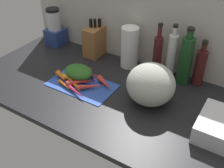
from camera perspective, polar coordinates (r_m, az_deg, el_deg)
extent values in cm
cube|color=black|center=(152.02, 0.04, -2.00)|extent=(170.00, 80.00, 3.00)
cube|color=#BCB7AD|center=(166.65, 7.20, 13.64)|extent=(170.00, 3.00, 60.00)
cube|color=#2D51B7|center=(156.68, -6.43, -0.13)|extent=(38.83, 22.62, 0.80)
cone|color=red|center=(162.26, -4.55, 1.97)|extent=(17.49, 7.06, 2.05)
cone|color=#B2264C|center=(148.23, -7.49, -1.79)|extent=(14.34, 6.36, 2.29)
cone|color=orange|center=(158.41, -7.50, 1.18)|extent=(17.94, 8.37, 3.58)
cone|color=orange|center=(154.55, -8.07, -0.05)|extent=(16.48, 10.57, 2.64)
cone|color=red|center=(155.48, -6.93, 0.44)|extent=(12.36, 13.13, 3.30)
cone|color=#B2264C|center=(156.04, -6.41, 0.38)|extent=(15.43, 10.51, 2.20)
cone|color=orange|center=(154.84, -9.92, -0.28)|extent=(12.00, 5.77, 2.17)
cone|color=red|center=(153.07, -1.48, 0.16)|extent=(13.90, 9.32, 3.52)
cone|color=#B2264C|center=(160.92, -4.11, 1.67)|extent=(14.14, 12.98, 2.01)
cone|color=orange|center=(156.07, -7.66, 0.31)|extent=(11.91, 12.91, 2.33)
cone|color=orange|center=(161.57, -10.67, 1.57)|extent=(10.76, 7.76, 3.57)
cone|color=#B2264C|center=(164.43, -6.92, 2.42)|extent=(12.10, 9.32, 2.63)
cone|color=red|center=(151.47, -4.40, -0.48)|extent=(13.88, 12.49, 3.06)
ellipsoid|color=#2D6023|center=(160.45, -7.11, 2.54)|extent=(17.89, 13.76, 7.57)
ellipsoid|color=#B2B7A8|center=(138.90, 8.22, -0.06)|extent=(25.19, 24.93, 22.08)
cube|color=#8F5D33|center=(183.67, -3.53, 9.09)|extent=(10.03, 17.01, 19.76)
cylinder|color=black|center=(178.93, -4.52, 12.75)|extent=(2.19, 2.19, 5.50)
cylinder|color=black|center=(178.65, -3.64, 12.75)|extent=(1.87, 1.87, 5.50)
cylinder|color=black|center=(178.81, -2.66, 12.80)|extent=(2.14, 2.14, 5.50)
cube|color=navy|center=(203.14, -11.82, 9.80)|extent=(12.21, 12.21, 11.75)
cylinder|color=silver|center=(198.27, -12.26, 13.07)|extent=(9.15, 9.15, 13.31)
cylinder|color=black|center=(195.67, -12.53, 15.11)|extent=(9.34, 9.34, 1.80)
cylinder|color=white|center=(168.38, 3.74, 7.76)|extent=(10.78, 10.78, 26.18)
cylinder|color=#471919|center=(161.54, 9.54, 5.73)|extent=(5.30, 5.30, 24.53)
cylinder|color=#471919|center=(154.58, 10.11, 10.81)|extent=(2.43, 2.43, 6.90)
cylinder|color=black|center=(152.93, 10.27, 12.26)|extent=(2.80, 2.80, 1.60)
cylinder|color=silver|center=(158.95, 12.44, 5.48)|extent=(5.46, 5.46, 27.57)
cylinder|color=silver|center=(151.82, 13.21, 10.80)|extent=(2.44, 2.44, 4.88)
cylinder|color=black|center=(150.57, 13.37, 11.92)|extent=(2.81, 2.81, 1.60)
cylinder|color=#19421E|center=(156.23, 15.28, 4.65)|extent=(7.33, 7.33, 28.42)
cylinder|color=#19421E|center=(148.97, 16.24, 10.08)|extent=(3.56, 3.56, 4.29)
cylinder|color=black|center=(147.82, 16.43, 11.11)|extent=(4.09, 4.09, 1.60)
cylinder|color=#471919|center=(159.37, 18.09, 3.19)|extent=(6.12, 6.12, 21.01)
cylinder|color=#471919|center=(153.30, 18.96, 7.30)|extent=(2.78, 2.78, 4.92)
cylinder|color=black|center=(151.91, 19.20, 8.39)|extent=(3.20, 3.20, 1.60)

